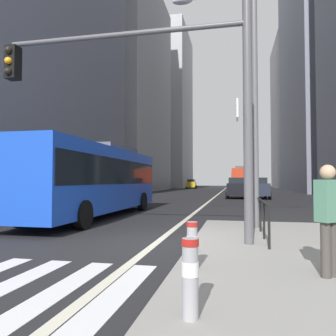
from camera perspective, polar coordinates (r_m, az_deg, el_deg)
ground_plane at (r=28.73m, az=7.57°, el=-5.52°), size 160.00×160.00×0.00m
crosswalk_stripes at (r=5.78m, az=-22.32°, el=-18.76°), size 8.55×3.20×0.01m
lane_centre_line at (r=38.70m, az=8.64°, el=-4.65°), size 0.20×80.00×0.01m
office_tower_left_mid at (r=56.94m, az=-7.49°, el=13.59°), size 11.17×22.58×34.32m
office_tower_left_far at (r=81.46m, az=-1.42°, el=10.10°), size 13.97×17.58×38.08m
office_tower_right_mid at (r=60.66m, az=26.88°, el=21.92°), size 13.01×23.51×52.48m
office_tower_right_far at (r=80.42m, az=22.44°, el=8.70°), size 11.96×17.48×33.33m
city_bus_blue_oncoming at (r=15.27m, az=-12.59°, el=-1.53°), size 2.72×11.18×3.40m
sedan_white_oncoming at (r=15.37m, az=-26.97°, el=-4.50°), size 2.11×4.33×1.94m
city_bus_red_receding at (r=42.92m, az=12.88°, el=-1.93°), size 2.77×10.63×3.40m
city_bus_red_distant at (r=64.28m, az=12.27°, el=-2.01°), size 2.90×11.14×3.40m
car_oncoming_mid at (r=68.29m, az=4.12°, el=-2.78°), size 2.22×4.63×1.94m
car_receding_near at (r=31.40m, az=12.02°, el=-3.41°), size 2.14×4.08×1.94m
car_receding_far at (r=31.35m, az=15.35°, el=-3.38°), size 2.18×4.36×1.94m
traffic_signal_gantry at (r=8.67m, az=-2.07°, el=14.38°), size 6.78×0.65×6.00m
street_lamp_post at (r=11.55m, az=14.90°, el=16.11°), size 5.50×0.32×8.00m
bollard_front at (r=3.78m, az=3.91°, el=-18.00°), size 0.20×0.20×0.88m
bollard_left at (r=5.69m, az=4.25°, el=-12.97°), size 0.20×0.20×0.82m
pedestrian_railing at (r=9.55m, az=16.12°, el=-6.96°), size 0.06×3.90×0.98m
pedestrian_walking at (r=5.80m, az=26.25°, el=-7.20°), size 0.45×0.42×1.77m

